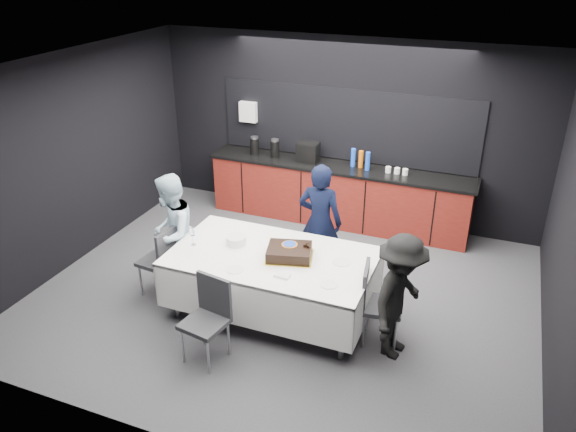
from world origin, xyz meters
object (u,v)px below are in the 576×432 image
object	(u,v)px
person_right	(400,297)
chair_left	(163,257)
champagne_flute	(192,233)
chair_near	(209,313)
party_table	(272,266)
person_left	(172,233)
chair_right	(375,299)
person_center	(320,222)
plate_stack	(236,240)
cake_assembly	(289,252)

from	to	relation	value
person_right	chair_left	bearing A→B (deg)	99.96
champagne_flute	chair_near	bearing A→B (deg)	-52.25
party_table	person_right	size ratio (longest dim) A/B	1.64
person_left	chair_right	bearing A→B (deg)	75.49
party_table	person_center	bearing A→B (deg)	76.18
person_right	person_center	bearing A→B (deg)	57.96
plate_stack	person_left	world-z (taller)	person_left
chair_near	person_left	world-z (taller)	person_left
champagne_flute	chair_left	world-z (taller)	champagne_flute
plate_stack	chair_near	xyz separation A→B (m)	(0.18, -1.04, -0.30)
cake_assembly	chair_near	world-z (taller)	cake_assembly
chair_left	chair_right	distance (m)	2.62
cake_assembly	plate_stack	size ratio (longest dim) A/B	2.63
plate_stack	person_right	distance (m)	2.02
chair_right	chair_near	world-z (taller)	same
person_center	plate_stack	bearing A→B (deg)	49.86
person_left	person_right	bearing A→B (deg)	73.24
champagne_flute	chair_near	world-z (taller)	champagne_flute
person_left	chair_near	bearing A→B (deg)	34.66
plate_stack	champagne_flute	size ratio (longest dim) A/B	1.05
party_table	champagne_flute	world-z (taller)	champagne_flute
chair_near	person_center	distance (m)	2.03
chair_near	party_table	bearing A→B (deg)	71.78
person_center	person_right	distance (m)	1.73
chair_near	person_center	world-z (taller)	person_center
cake_assembly	chair_left	distance (m)	1.63
chair_left	chair_near	size ratio (longest dim) A/B	1.00
champagne_flute	person_center	size ratio (longest dim) A/B	0.14
plate_stack	chair_left	distance (m)	0.97
person_center	person_left	size ratio (longest dim) A/B	1.03
plate_stack	chair_near	size ratio (longest dim) A/B	0.25
cake_assembly	person_left	distance (m)	1.58
chair_right	person_right	xyz separation A→B (m)	(0.28, -0.13, 0.17)
chair_left	party_table	bearing A→B (deg)	5.62
person_right	plate_stack	bearing A→B (deg)	93.03
chair_right	person_right	size ratio (longest dim) A/B	0.65
party_table	plate_stack	world-z (taller)	plate_stack
chair_left	plate_stack	bearing A→B (deg)	14.20
cake_assembly	chair_near	size ratio (longest dim) A/B	0.67
chair_right	person_right	bearing A→B (deg)	-24.74
person_left	person_right	world-z (taller)	person_left
champagne_flute	person_left	xyz separation A→B (m)	(-0.42, 0.18, -0.18)
champagne_flute	cake_assembly	bearing A→B (deg)	7.00
party_table	person_right	distance (m)	1.52
cake_assembly	chair_right	bearing A→B (deg)	-5.15
party_table	plate_stack	bearing A→B (deg)	169.63
chair_left	person_right	xyz separation A→B (m)	(2.90, -0.05, 0.17)
cake_assembly	person_left	bearing A→B (deg)	178.53
champagne_flute	person_left	world-z (taller)	person_left
person_center	person_right	world-z (taller)	person_center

